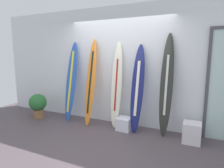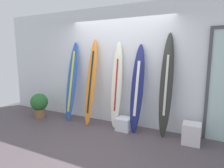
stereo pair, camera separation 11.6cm
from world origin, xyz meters
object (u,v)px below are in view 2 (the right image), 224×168
at_px(surfboard_sunset, 91,83).
at_px(display_block_left, 124,124).
at_px(surfboard_navy, 137,88).
at_px(potted_plant, 39,104).
at_px(surfboard_cobalt, 72,81).
at_px(surfboard_charcoal, 166,85).
at_px(surfboard_ivory, 117,86).
at_px(display_block_center, 191,133).

height_order(surfboard_sunset, display_block_left, surfboard_sunset).
relative_size(surfboard_navy, potted_plant, 2.97).
height_order(surfboard_cobalt, potted_plant, surfboard_cobalt).
distance_m(surfboard_cobalt, surfboard_sunset, 0.60).
xyz_separation_m(surfboard_navy, potted_plant, (-2.65, -0.29, -0.59)).
relative_size(surfboard_navy, display_block_left, 5.97).
xyz_separation_m(surfboard_cobalt, display_block_left, (1.50, -0.09, -0.86)).
bearing_deg(surfboard_charcoal, surfboard_ivory, 179.16).
distance_m(surfboard_navy, potted_plant, 2.73).
bearing_deg(surfboard_sunset, display_block_center, -1.95).
height_order(display_block_center, potted_plant, potted_plant).
bearing_deg(surfboard_cobalt, display_block_center, -2.27).
bearing_deg(display_block_left, surfboard_ivory, 149.92).
bearing_deg(surfboard_ivory, surfboard_sunset, -171.01).
height_order(display_block_left, display_block_center, display_block_center).
bearing_deg(surfboard_navy, potted_plant, -173.87).
height_order(surfboard_cobalt, display_block_left, surfboard_cobalt).
relative_size(surfboard_sunset, surfboard_charcoal, 0.97).
relative_size(surfboard_ivory, surfboard_navy, 1.03).
distance_m(surfboard_charcoal, display_block_center, 1.04).
bearing_deg(surfboard_ivory, display_block_left, -30.08).
xyz_separation_m(surfboard_cobalt, surfboard_navy, (1.76, -0.00, -0.04)).
bearing_deg(surfboard_ivory, display_block_center, -6.11).
bearing_deg(surfboard_ivory, potted_plant, -170.68).
relative_size(surfboard_sunset, display_block_left, 6.41).
height_order(surfboard_charcoal, display_block_left, surfboard_charcoal).
bearing_deg(display_block_left, surfboard_navy, 18.41).
distance_m(surfboard_sunset, surfboard_ivory, 0.64).
relative_size(surfboard_cobalt, surfboard_sunset, 0.97).
distance_m(surfboard_sunset, surfboard_charcoal, 1.76).
distance_m(surfboard_ivory, display_block_center, 1.85).
xyz_separation_m(surfboard_sunset, surfboard_navy, (1.16, 0.04, -0.06)).
bearing_deg(surfboard_charcoal, surfboard_sunset, -177.28).
bearing_deg(surfboard_charcoal, display_block_center, -16.69).
bearing_deg(surfboard_navy, surfboard_sunset, -178.23).
relative_size(surfboard_ivory, potted_plant, 3.06).
xyz_separation_m(surfboard_ivory, potted_plant, (-2.13, -0.35, -0.60)).
relative_size(display_block_left, display_block_center, 0.81).
bearing_deg(surfboard_charcoal, surfboard_cobalt, -178.87).
distance_m(surfboard_navy, display_block_left, 0.86).
height_order(surfboard_sunset, potted_plant, surfboard_sunset).
bearing_deg(potted_plant, surfboard_navy, 6.13).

